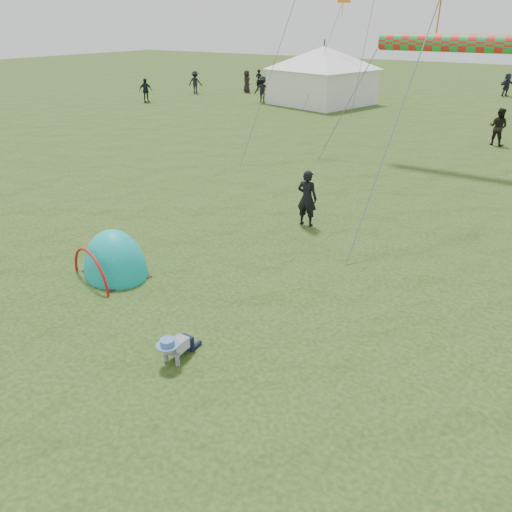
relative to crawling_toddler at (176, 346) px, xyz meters
The scene contains 15 objects.
ground 0.92m from the crawling_toddler, 118.62° to the left, with size 140.00×140.00×0.00m, color #143A0B.
crawling_toddler is the anchor object (origin of this frame).
popup_tent 3.71m from the crawling_toddler, 153.84° to the left, with size 1.68×1.38×2.17m, color #008785.
standing_adult 6.90m from the crawling_toddler, 99.47° to the left, with size 0.59×0.39×1.61m, color black.
event_marquee 29.64m from the crawling_toddler, 112.09° to the left, with size 5.86×5.86×4.03m, color white, non-canonical shape.
crowd_person_0 29.29m from the crawling_toddler, 112.44° to the left, with size 0.59×0.38×1.61m, color black.
crowd_person_1 20.69m from the crawling_toddler, 86.03° to the left, with size 0.82×0.64×1.69m, color black.
crowd_person_2 38.99m from the crawling_toddler, 116.22° to the left, with size 0.99×0.41×1.69m, color black.
crowd_person_3 29.56m from the crawling_toddler, 120.12° to the left, with size 1.16×0.67×1.79m, color black.
crowd_person_4 35.04m from the crawling_toddler, 122.66° to the left, with size 0.83×0.54×1.69m, color black.
crowd_person_5 38.76m from the crawling_toddler, 91.68° to the left, with size 1.55×0.50×1.68m, color #1E232E.
crowd_person_8 30.42m from the crawling_toddler, 135.89° to the left, with size 0.95×0.40×1.63m, color black.
crowd_person_9 34.76m from the crawling_toddler, 129.37° to the left, with size 1.09×0.62×1.68m, color black.
crowd_person_12 36.69m from the crawling_toddler, 121.14° to the left, with size 0.59×0.39×1.63m, color black.
rainbow_tube_kite 16.32m from the crawling_toddler, 87.92° to the left, with size 0.64×0.64×6.72m, color red.
Camera 1 is at (5.51, -5.90, 5.36)m, focal length 35.00 mm.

